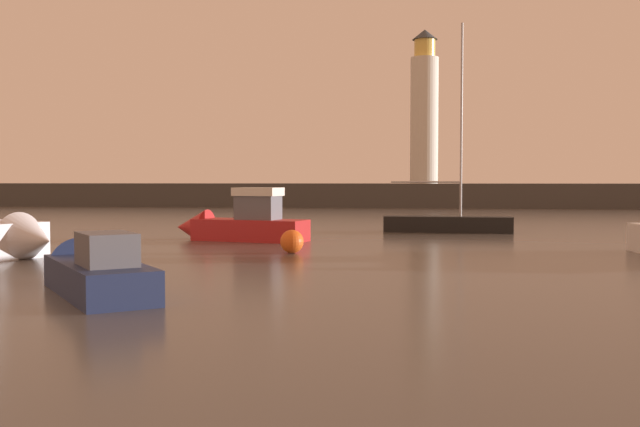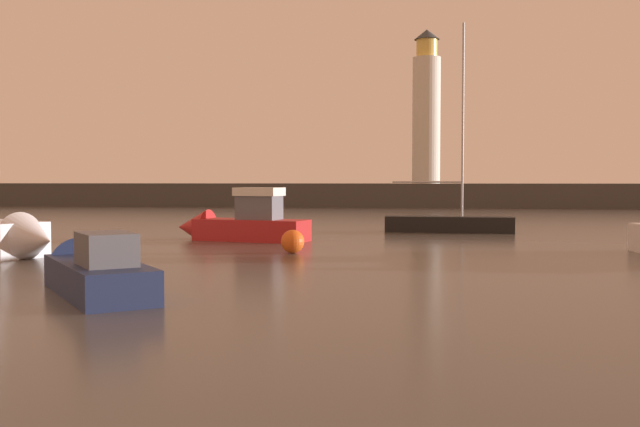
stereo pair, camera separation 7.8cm
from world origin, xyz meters
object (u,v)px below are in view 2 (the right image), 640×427
object	(u,v)px
lighthouse	(426,111)
sailboat_moored	(449,222)
mooring_buoy	(293,242)
motorboat_2	(237,224)
motorboat_3	(90,270)

from	to	relation	value
lighthouse	sailboat_moored	xyz separation A→B (m)	(0.54, -35.77, -9.12)
sailboat_moored	mooring_buoy	distance (m)	13.43
lighthouse	motorboat_2	size ratio (longest dim) A/B	2.33
sailboat_moored	motorboat_3	bearing A→B (deg)	-114.38
motorboat_3	sailboat_moored	world-z (taller)	sailboat_moored
motorboat_2	motorboat_3	size ratio (longest dim) A/B	1.14
lighthouse	motorboat_2	xyz separation A→B (m)	(-9.25, -42.09, -8.90)
motorboat_2	lighthouse	bearing A→B (deg)	77.61
motorboat_2	mooring_buoy	xyz separation A→B (m)	(3.47, -5.53, -0.30)
motorboat_2	sailboat_moored	size ratio (longest dim) A/B	0.61
lighthouse	motorboat_3	xyz separation A→B (m)	(-9.23, -57.31, -9.15)
lighthouse	sailboat_moored	world-z (taller)	lighthouse
lighthouse	mooring_buoy	bearing A→B (deg)	-96.92
motorboat_2	sailboat_moored	bearing A→B (deg)	32.86
motorboat_3	sailboat_moored	xyz separation A→B (m)	(9.76, 21.54, 0.02)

